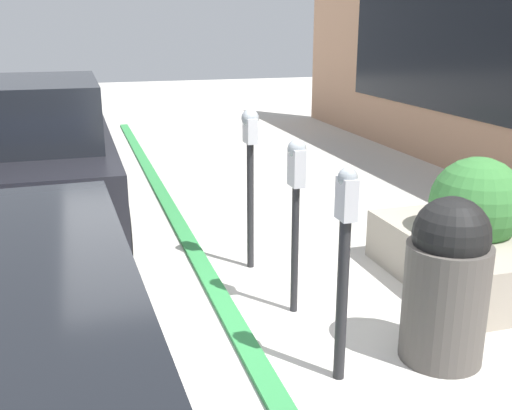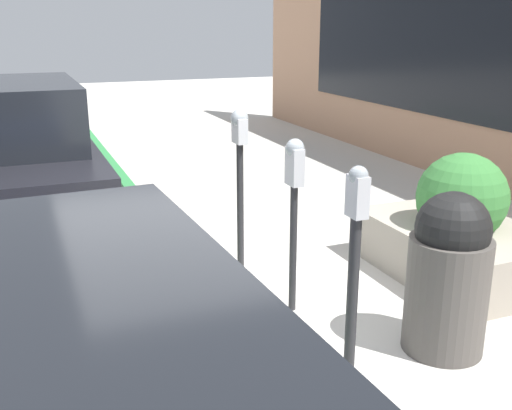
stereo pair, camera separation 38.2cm
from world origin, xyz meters
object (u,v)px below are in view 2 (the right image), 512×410
parking_meter_middle (240,157)px  trash_bin (448,274)px  parking_meter_nearest (355,248)px  parking_meter_second (294,190)px  planter_box (458,232)px

parking_meter_middle → trash_bin: parking_meter_middle is taller
parking_meter_nearest → parking_meter_second: size_ratio=1.01×
parking_meter_middle → planter_box: parking_meter_middle is taller
parking_meter_second → parking_meter_middle: size_ratio=0.94×
parking_meter_nearest → parking_meter_middle: size_ratio=0.94×
parking_meter_second → planter_box: parking_meter_second is taller
parking_meter_middle → parking_meter_second: bearing=-175.5°
parking_meter_second → planter_box: bearing=-87.1°
parking_meter_nearest → parking_meter_middle: (1.93, 0.03, 0.19)m
parking_meter_middle → planter_box: (-0.88, -1.76, -0.65)m
parking_meter_nearest → planter_box: 2.08m
parking_meter_middle → trash_bin: bearing=-157.4°
trash_bin → parking_meter_nearest: bearing=92.0°
parking_meter_nearest → parking_meter_second: bearing=-2.8°
parking_meter_middle → parking_meter_nearest: bearing=-179.2°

